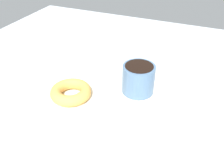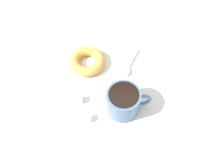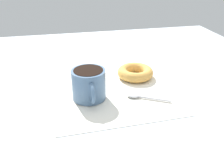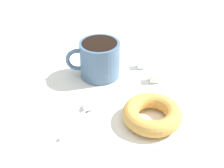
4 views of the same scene
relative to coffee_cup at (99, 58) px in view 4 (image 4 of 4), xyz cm
name	(u,v)px [view 4 (image 4 of 4)]	position (x,y,z in cm)	size (l,w,h in cm)	color
ground_plane	(116,101)	(3.40, -8.08, -5.40)	(120.00, 120.00, 2.00)	#B2BCC6
napkin	(112,92)	(2.62, -6.62, -4.25)	(32.74, 32.74, 0.30)	white
coffee_cup	(99,58)	(0.00, 0.00, 0.00)	(11.78, 8.70, 7.91)	slate
donut	(152,114)	(9.64, -15.45, -2.59)	(10.87, 10.87, 3.01)	gold
spoon	(85,110)	(-2.61, -12.65, -3.69)	(7.03, 11.03, 0.90)	silver
sugar_cube	(141,63)	(9.57, 2.80, -3.18)	(1.82, 1.82, 1.82)	white
sugar_cube_extra	(154,77)	(11.84, -2.89, -3.11)	(1.96, 1.96, 1.96)	white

